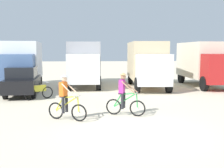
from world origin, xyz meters
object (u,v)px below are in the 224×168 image
(bicycle_spare, at_px, (39,92))
(sedan_parked, at_px, (23,81))
(box_truck_grey_hauler, at_px, (84,62))
(cyclist_cowboy_hat, at_px, (124,96))
(box_truck_tan_camper, at_px, (147,62))
(box_truck_cream_rv, at_px, (204,62))
(cyclist_orange_shirt, at_px, (66,99))
(box_truck_avon_van, at_px, (22,62))

(bicycle_spare, bearing_deg, sedan_parked, 128.94)
(box_truck_grey_hauler, xyz_separation_m, cyclist_cowboy_hat, (1.83, -10.24, -1.03))
(box_truck_grey_hauler, relative_size, box_truck_tan_camper, 0.98)
(box_truck_cream_rv, xyz_separation_m, sedan_parked, (-12.87, -3.51, -0.99))
(box_truck_grey_hauler, xyz_separation_m, cyclist_orange_shirt, (-0.57, -10.84, -1.03))
(box_truck_avon_van, relative_size, box_truck_grey_hauler, 1.03)
(box_truck_avon_van, xyz_separation_m, cyclist_orange_shirt, (3.89, -9.77, -1.03))
(cyclist_cowboy_hat, distance_m, bicycle_spare, 6.06)
(box_truck_cream_rv, distance_m, cyclist_orange_shirt, 13.93)
(box_truck_avon_van, bearing_deg, cyclist_orange_shirt, -68.30)
(box_truck_grey_hauler, height_order, cyclist_cowboy_hat, box_truck_grey_hauler)
(bicycle_spare, bearing_deg, box_truck_cream_rv, 23.35)
(box_truck_avon_van, xyz_separation_m, sedan_parked, (0.77, -3.38, -0.99))
(box_truck_grey_hauler, distance_m, box_truck_tan_camper, 4.86)
(box_truck_cream_rv, bearing_deg, cyclist_orange_shirt, -134.58)
(bicycle_spare, bearing_deg, box_truck_tan_camper, 32.60)
(box_truck_cream_rv, bearing_deg, bicycle_spare, -156.65)
(cyclist_orange_shirt, distance_m, cyclist_cowboy_hat, 2.47)
(box_truck_avon_van, bearing_deg, box_truck_grey_hauler, 13.56)
(box_truck_tan_camper, height_order, bicycle_spare, box_truck_tan_camper)
(box_truck_tan_camper, bearing_deg, box_truck_avon_van, 177.77)
(cyclist_orange_shirt, distance_m, bicycle_spare, 5.24)
(sedan_parked, xyz_separation_m, bicycle_spare, (1.22, -1.52, -0.48))
(cyclist_cowboy_hat, bearing_deg, bicycle_spare, 135.12)
(sedan_parked, distance_m, cyclist_orange_shirt, 7.11)
(box_truck_tan_camper, height_order, cyclist_orange_shirt, box_truck_tan_camper)
(box_truck_grey_hauler, xyz_separation_m, box_truck_cream_rv, (9.19, -0.95, 0.00))
(cyclist_orange_shirt, bearing_deg, box_truck_grey_hauler, 86.99)
(sedan_parked, bearing_deg, bicycle_spare, -51.06)
(sedan_parked, relative_size, cyclist_orange_shirt, 2.37)
(box_truck_avon_van, relative_size, cyclist_cowboy_hat, 3.81)
(box_truck_cream_rv, relative_size, cyclist_orange_shirt, 3.73)
(box_truck_avon_van, xyz_separation_m, box_truck_tan_camper, (9.10, -0.35, 0.00))
(box_truck_grey_hauler, bearing_deg, box_truck_avon_van, -166.44)
(box_truck_avon_van, height_order, box_truck_tan_camper, same)
(box_truck_avon_van, bearing_deg, sedan_parked, -77.10)
(box_truck_tan_camper, bearing_deg, bicycle_spare, -147.40)
(box_truck_grey_hauler, relative_size, sedan_parked, 1.57)
(box_truck_cream_rv, relative_size, sedan_parked, 1.57)
(box_truck_grey_hauler, relative_size, box_truck_cream_rv, 1.00)
(box_truck_tan_camper, relative_size, box_truck_cream_rv, 1.01)
(box_truck_avon_van, bearing_deg, box_truck_tan_camper, -2.23)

